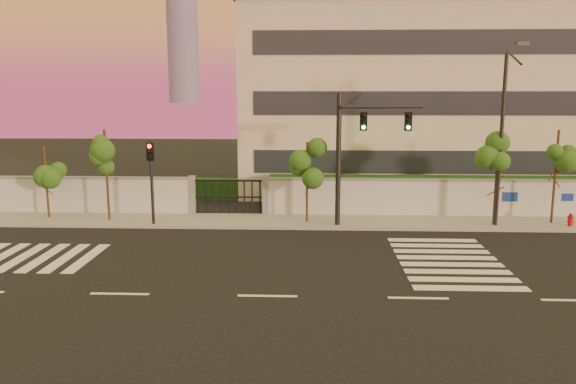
% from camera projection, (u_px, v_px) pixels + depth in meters
% --- Properties ---
extents(ground, '(120.00, 120.00, 0.00)m').
position_uv_depth(ground, '(267.00, 296.00, 18.73)').
color(ground, black).
rests_on(ground, ground).
extents(sidewalk, '(60.00, 3.00, 0.15)m').
position_uv_depth(sidewalk, '(283.00, 221.00, 29.03)').
color(sidewalk, gray).
rests_on(sidewalk, ground).
extents(perimeter_wall, '(60.00, 0.36, 2.20)m').
position_uv_depth(perimeter_wall, '(286.00, 197.00, 30.32)').
color(perimeter_wall, '#ABAEB3').
rests_on(perimeter_wall, ground).
extents(hedge_row, '(41.00, 4.25, 1.80)m').
position_uv_depth(hedge_row, '(306.00, 193.00, 33.02)').
color(hedge_row, '#13350F').
rests_on(hedge_row, ground).
extents(institutional_building, '(24.40, 12.40, 12.25)m').
position_uv_depth(institutional_building, '(420.00, 99.00, 38.88)').
color(institutional_building, beige).
rests_on(institutional_building, ground).
extents(road_markings, '(57.00, 7.62, 0.02)m').
position_uv_depth(road_markings, '(235.00, 261.00, 22.48)').
color(road_markings, silver).
rests_on(road_markings, ground).
extents(street_tree_b, '(1.43, 1.14, 3.92)m').
position_uv_depth(street_tree_b, '(46.00, 166.00, 29.21)').
color(street_tree_b, '#382314').
rests_on(street_tree_b, ground).
extents(street_tree_c, '(1.60, 1.28, 4.82)m').
position_uv_depth(street_tree_c, '(106.00, 155.00, 28.41)').
color(street_tree_c, '#382314').
rests_on(street_tree_c, ground).
extents(street_tree_d, '(1.57, 1.25, 4.22)m').
position_uv_depth(street_tree_d, '(308.00, 164.00, 28.13)').
color(street_tree_d, '#382314').
rests_on(street_tree_d, ground).
extents(street_tree_e, '(1.58, 1.25, 4.48)m').
position_uv_depth(street_tree_e, '(498.00, 162.00, 27.59)').
color(street_tree_e, '#382314').
rests_on(street_tree_e, ground).
extents(street_tree_f, '(1.50, 1.19, 4.85)m').
position_uv_depth(street_tree_f, '(557.00, 156.00, 27.84)').
color(street_tree_f, '#382314').
rests_on(street_tree_f, ground).
extents(traffic_signal_main, '(4.18, 0.81, 6.63)m').
position_uv_depth(traffic_signal_main, '(356.00, 144.00, 27.24)').
color(traffic_signal_main, black).
rests_on(traffic_signal_main, ground).
extents(traffic_signal_secondary, '(0.34, 0.34, 4.38)m').
position_uv_depth(traffic_signal_secondary, '(151.00, 172.00, 27.71)').
color(traffic_signal_secondary, black).
rests_on(traffic_signal_secondary, ground).
extents(streetlight_east, '(0.53, 2.13, 8.85)m').
position_uv_depth(streetlight_east, '(503.00, 132.00, 26.93)').
color(streetlight_east, black).
rests_on(streetlight_east, ground).
extents(fire_hydrant, '(0.31, 0.30, 0.79)m').
position_uv_depth(fire_hydrant, '(570.00, 221.00, 27.69)').
color(fire_hydrant, '#AA0B0D').
rests_on(fire_hydrant, ground).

